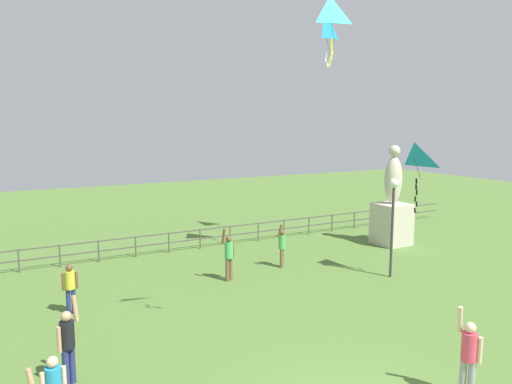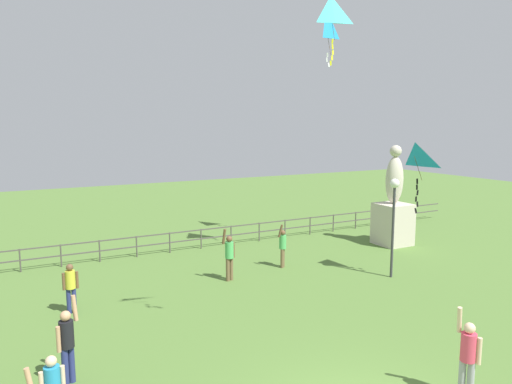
{
  "view_description": "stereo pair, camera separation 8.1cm",
  "coord_description": "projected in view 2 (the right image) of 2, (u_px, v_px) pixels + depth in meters",
  "views": [
    {
      "loc": [
        -5.91,
        -6.54,
        5.87
      ],
      "look_at": [
        0.8,
        5.97,
        3.83
      ],
      "focal_mm": 33.27,
      "sensor_mm": 36.0,
      "label": 1
    },
    {
      "loc": [
        -5.84,
        -6.58,
        5.87
      ],
      "look_at": [
        0.8,
        5.97,
        3.83
      ],
      "focal_mm": 33.27,
      "sensor_mm": 36.0,
      "label": 2
    }
  ],
  "objects": [
    {
      "name": "kite_1",
      "position": [
        331.0,
        14.0,
        19.33
      ],
      "size": [
        1.22,
        0.93,
        2.77
      ],
      "color": "#19B2B2"
    },
    {
      "name": "kite_0",
      "position": [
        415.0,
        159.0,
        17.25
      ],
      "size": [
        0.8,
        1.17,
        2.58
      ],
      "color": "#198CD1"
    },
    {
      "name": "lamppost",
      "position": [
        394.0,
        205.0,
        17.93
      ],
      "size": [
        0.36,
        0.36,
        3.84
      ],
      "color": "#38383D",
      "rests_on": "ground_plane"
    },
    {
      "name": "person_3",
      "position": [
        67.0,
        341.0,
        10.66
      ],
      "size": [
        0.52,
        0.33,
        2.04
      ],
      "color": "navy",
      "rests_on": "ground_plane"
    },
    {
      "name": "person_6",
      "position": [
        71.0,
        285.0,
        14.71
      ],
      "size": [
        0.48,
        0.29,
        1.59
      ],
      "color": "navy",
      "rests_on": "ground_plane"
    },
    {
      "name": "statue_monument",
      "position": [
        393.0,
        211.0,
        23.11
      ],
      "size": [
        1.52,
        1.52,
        4.87
      ],
      "color": "beige",
      "rests_on": "ground_plane"
    },
    {
      "name": "waterfront_railing",
      "position": [
        151.0,
        242.0,
        21.31
      ],
      "size": [
        36.01,
        0.06,
        0.95
      ],
      "color": "#4C4742",
      "rests_on": "ground_plane"
    },
    {
      "name": "person_7",
      "position": [
        468.0,
        354.0,
        10.07
      ],
      "size": [
        0.33,
        0.53,
        2.02
      ],
      "color": "#99999E",
      "rests_on": "ground_plane"
    },
    {
      "name": "person_0",
      "position": [
        283.0,
        245.0,
        19.46
      ],
      "size": [
        0.46,
        0.39,
        1.84
      ],
      "color": "brown",
      "rests_on": "ground_plane"
    },
    {
      "name": "kite_4",
      "position": [
        326.0,
        26.0,
        22.33
      ],
      "size": [
        0.73,
        0.68,
        2.71
      ],
      "color": "#198CD1"
    },
    {
      "name": "person_4",
      "position": [
        229.0,
        254.0,
        17.79
      ],
      "size": [
        0.55,
        0.32,
        2.03
      ],
      "color": "brown",
      "rests_on": "ground_plane"
    }
  ]
}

